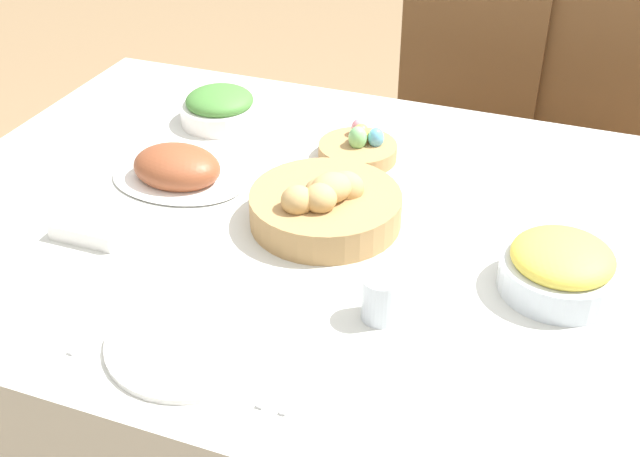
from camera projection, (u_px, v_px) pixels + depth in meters
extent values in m
cube|color=silver|center=(340.00, 366.00, 1.75)|extent=(1.71, 1.18, 0.75)
cylinder|color=brown|center=(358.00, 254.00, 2.38)|extent=(0.03, 0.03, 0.42)
cylinder|color=brown|center=(488.00, 283.00, 2.26)|extent=(0.03, 0.03, 0.42)
cylinder|color=brown|center=(397.00, 192.00, 2.68)|extent=(0.03, 0.03, 0.42)
cylinder|color=brown|center=(513.00, 215.00, 2.56)|extent=(0.03, 0.03, 0.42)
cube|color=brown|center=(445.00, 171.00, 2.35)|extent=(0.43, 0.43, 0.02)
cube|color=brown|center=(470.00, 56.00, 2.35)|extent=(0.42, 0.03, 0.54)
cylinder|color=brown|center=(489.00, 278.00, 2.28)|extent=(0.03, 0.03, 0.42)
cylinder|color=brown|center=(630.00, 317.00, 2.14)|extent=(0.03, 0.03, 0.42)
cylinder|color=brown|center=(522.00, 213.00, 2.57)|extent=(0.03, 0.03, 0.42)
cube|color=brown|center=(585.00, 196.00, 2.24)|extent=(0.46, 0.46, 0.02)
cube|color=brown|center=(617.00, 76.00, 2.23)|extent=(0.42, 0.06, 0.54)
cylinder|color=#AD8451|center=(325.00, 208.00, 1.53)|extent=(0.29, 0.29, 0.06)
ellipsoid|color=tan|center=(323.00, 191.00, 1.51)|extent=(0.09, 0.09, 0.06)
ellipsoid|color=tan|center=(331.00, 188.00, 1.49)|extent=(0.10, 0.11, 0.06)
ellipsoid|color=tan|center=(297.00, 201.00, 1.46)|extent=(0.08, 0.08, 0.06)
ellipsoid|color=tan|center=(347.00, 188.00, 1.52)|extent=(0.08, 0.07, 0.06)
ellipsoid|color=tan|center=(320.00, 198.00, 1.46)|extent=(0.08, 0.08, 0.06)
cylinder|color=#AD8451|center=(358.00, 151.00, 1.75)|extent=(0.17, 0.17, 0.03)
ellipsoid|color=#60B2E0|center=(376.00, 138.00, 1.73)|extent=(0.04, 0.04, 0.05)
ellipsoid|color=#7FCC7A|center=(358.00, 138.00, 1.73)|extent=(0.04, 0.04, 0.05)
ellipsoid|color=#F4D151|center=(361.00, 134.00, 1.74)|extent=(0.04, 0.04, 0.05)
ellipsoid|color=#60B2E0|center=(359.00, 137.00, 1.74)|extent=(0.03, 0.03, 0.04)
ellipsoid|color=#60B2E0|center=(358.00, 137.00, 1.73)|extent=(0.04, 0.04, 0.05)
ellipsoid|color=pink|center=(359.00, 128.00, 1.77)|extent=(0.03, 0.03, 0.04)
ellipsoid|color=white|center=(178.00, 179.00, 1.68)|extent=(0.29, 0.20, 0.01)
ellipsoid|color=brown|center=(177.00, 167.00, 1.66)|extent=(0.19, 0.14, 0.09)
cylinder|color=silver|center=(559.00, 275.00, 1.36)|extent=(0.20, 0.20, 0.06)
ellipsoid|color=#F4DB4C|center=(563.00, 257.00, 1.34)|extent=(0.17, 0.17, 0.06)
cylinder|color=white|center=(220.00, 113.00, 1.90)|extent=(0.19, 0.19, 0.05)
ellipsoid|color=#478438|center=(220.00, 100.00, 1.88)|extent=(0.16, 0.16, 0.06)
cylinder|color=white|center=(191.00, 340.00, 1.26)|extent=(0.27, 0.27, 0.01)
cube|color=silver|center=(105.00, 318.00, 1.30)|extent=(0.02, 0.18, 0.00)
cube|color=silver|center=(285.00, 366.00, 1.21)|extent=(0.02, 0.18, 0.00)
cube|color=silver|center=(304.00, 371.00, 1.20)|extent=(0.02, 0.18, 0.00)
cylinder|color=silver|center=(381.00, 298.00, 1.29)|extent=(0.06, 0.06, 0.08)
cube|color=white|center=(91.00, 228.00, 1.50)|extent=(0.13, 0.08, 0.03)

